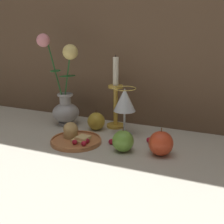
# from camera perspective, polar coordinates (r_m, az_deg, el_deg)

# --- Properties ---
(ground_plane) EXTENTS (2.40, 2.40, 0.00)m
(ground_plane) POSITION_cam_1_polar(r_m,az_deg,el_deg) (1.14, -3.32, -5.05)
(ground_plane) COLOR #B7B2A3
(ground_plane) RESTS_ON ground
(vase) EXTENTS (0.16, 0.11, 0.37)m
(vase) POSITION_cam_1_polar(r_m,az_deg,el_deg) (1.29, -8.72, 2.87)
(vase) COLOR #A3A3A8
(vase) RESTS_ON ground_plane
(plate_with_pastries) EXTENTS (0.18, 0.18, 0.07)m
(plate_with_pastries) POSITION_cam_1_polar(r_m,az_deg,el_deg) (1.12, -6.81, -4.68)
(plate_with_pastries) COLOR #B77042
(plate_with_pastries) RESTS_ON ground_plane
(wine_glass) EXTENTS (0.08, 0.08, 0.18)m
(wine_glass) POSITION_cam_1_polar(r_m,az_deg,el_deg) (1.15, 2.31, 1.95)
(wine_glass) COLOR silver
(wine_glass) RESTS_ON ground_plane
(candlestick) EXTENTS (0.07, 0.07, 0.29)m
(candlestick) POSITION_cam_1_polar(r_m,az_deg,el_deg) (1.24, 0.67, 2.49)
(candlestick) COLOR gold
(candlestick) RESTS_ON ground_plane
(apple_beside_vase) EXTENTS (0.07, 0.07, 0.08)m
(apple_beside_vase) POSITION_cam_1_polar(r_m,az_deg,el_deg) (1.03, 2.03, -5.33)
(apple_beside_vase) COLOR #669938
(apple_beside_vase) RESTS_ON ground_plane
(apple_near_glass) EXTENTS (0.07, 0.07, 0.08)m
(apple_near_glass) POSITION_cam_1_polar(r_m,az_deg,el_deg) (1.23, -2.91, -1.70)
(apple_near_glass) COLOR #B2932D
(apple_near_glass) RESTS_ON ground_plane
(apple_at_table_edge) EXTENTS (0.08, 0.08, 0.09)m
(apple_at_table_edge) POSITION_cam_1_polar(r_m,az_deg,el_deg) (1.01, 8.93, -5.68)
(apple_at_table_edge) COLOR #D14223
(apple_at_table_edge) RESTS_ON ground_plane
(berry_near_plate) EXTENTS (0.02, 0.02, 0.02)m
(berry_near_plate) POSITION_cam_1_polar(r_m,az_deg,el_deg) (1.12, 6.76, -5.09)
(berry_near_plate) COLOR #AD192D
(berry_near_plate) RESTS_ON ground_plane
(berry_front_center) EXTENTS (0.02, 0.02, 0.02)m
(berry_front_center) POSITION_cam_1_polar(r_m,az_deg,el_deg) (1.09, -0.13, -5.47)
(berry_front_center) COLOR #AD192D
(berry_front_center) RESTS_ON ground_plane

